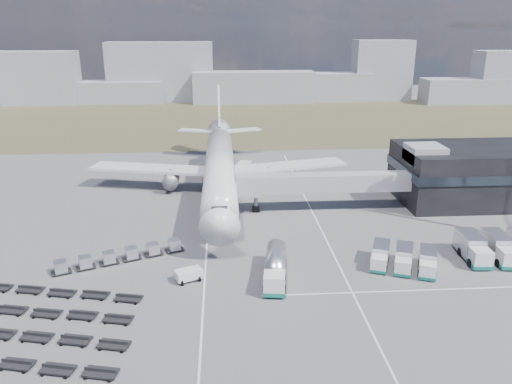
{
  "coord_description": "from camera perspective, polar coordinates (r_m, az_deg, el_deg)",
  "views": [
    {
      "loc": [
        0.64,
        -60.59,
        30.79
      ],
      "look_at": [
        6.14,
        19.39,
        4.0
      ],
      "focal_mm": 35.0,
      "sensor_mm": 36.0,
      "label": 1
    }
  ],
  "objects": [
    {
      "name": "ground",
      "position": [
        67.97,
        -4.09,
        -8.51
      ],
      "size": [
        420.0,
        420.0,
        0.0
      ],
      "primitive_type": "plane",
      "color": "#565659",
      "rests_on": "ground"
    },
    {
      "name": "grass_strip",
      "position": [
        173.35,
        -4.12,
        8.2
      ],
      "size": [
        420.0,
        90.0,
        0.01
      ],
      "primitive_type": "cube",
      "color": "#46442A",
      "rests_on": "ground"
    },
    {
      "name": "lane_markings",
      "position": [
        71.24,
        3.85,
        -7.17
      ],
      "size": [
        47.12,
        110.0,
        0.01
      ],
      "color": "silver",
      "rests_on": "ground"
    },
    {
      "name": "terminal",
      "position": [
        100.11,
        24.33,
        2.03
      ],
      "size": [
        30.4,
        16.4,
        11.0
      ],
      "color": "black",
      "rests_on": "ground"
    },
    {
      "name": "jet_bridge",
      "position": [
        86.36,
        6.43,
        1.02
      ],
      "size": [
        30.3,
        3.8,
        7.05
      ],
      "color": "#939399",
      "rests_on": "ground"
    },
    {
      "name": "airliner",
      "position": [
        96.4,
        -4.18,
        3.09
      ],
      "size": [
        51.59,
        64.53,
        17.62
      ],
      "color": "silver",
      "rests_on": "ground"
    },
    {
      "name": "skyline",
      "position": [
        212.75,
        -8.27,
        12.63
      ],
      "size": [
        318.49,
        26.86,
        25.11
      ],
      "color": "gray",
      "rests_on": "ground"
    },
    {
      "name": "fuel_tanker",
      "position": [
        64.06,
        2.21,
        -8.55
      ],
      "size": [
        4.01,
        10.74,
        3.39
      ],
      "rotation": [
        0.0,
        0.0,
        -0.13
      ],
      "color": "silver",
      "rests_on": "ground"
    },
    {
      "name": "pushback_tug",
      "position": [
        64.63,
        -7.7,
        -9.41
      ],
      "size": [
        3.78,
        3.04,
        1.49
      ],
      "primitive_type": "cube",
      "rotation": [
        0.0,
        0.0,
        0.42
      ],
      "color": "silver",
      "rests_on": "ground"
    },
    {
      "name": "catering_truck",
      "position": [
        106.16,
        -1.52,
        2.42
      ],
      "size": [
        4.16,
        6.59,
        2.81
      ],
      "rotation": [
        0.0,
        0.0,
        -0.29
      ],
      "color": "silver",
      "rests_on": "ground"
    },
    {
      "name": "service_trucks_near",
      "position": [
        69.73,
        16.51,
        -7.31
      ],
      "size": [
        9.96,
        8.85,
        2.51
      ],
      "rotation": [
        0.0,
        0.0,
        -0.38
      ],
      "color": "silver",
      "rests_on": "ground"
    },
    {
      "name": "service_trucks_far",
      "position": [
        76.88,
        26.11,
        -5.79
      ],
      "size": [
        10.65,
        8.37,
        3.07
      ],
      "rotation": [
        0.0,
        0.0,
        -0.08
      ],
      "color": "silver",
      "rests_on": "ground"
    },
    {
      "name": "uld_row",
      "position": [
        71.08,
        -15.26,
        -7.03
      ],
      "size": [
        17.05,
        8.28,
        1.62
      ],
      "rotation": [
        0.0,
        0.0,
        0.4
      ],
      "color": "black",
      "rests_on": "ground"
    },
    {
      "name": "baggage_dollies",
      "position": [
        58.88,
        -25.78,
        -14.68
      ],
      "size": [
        26.87,
        23.83,
        0.76
      ],
      "rotation": [
        0.0,
        0.0,
        -0.22
      ],
      "color": "black",
      "rests_on": "ground"
    }
  ]
}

